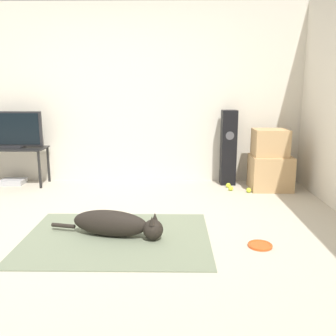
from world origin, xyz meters
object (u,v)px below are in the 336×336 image
at_px(cardboard_box_lower, 270,173).
at_px(floor_speaker, 228,148).
at_px(tennis_ball_loose_on_carpet, 231,188).
at_px(tennis_ball_by_boxes, 228,185).
at_px(frisbee, 260,245).
at_px(tv_stand, 13,153).
at_px(tennis_ball_near_speaker, 249,190).
at_px(cardboard_box_upper, 270,143).
at_px(tv, 11,130).
at_px(dog, 116,224).
at_px(game_console, 13,181).

relative_size(cardboard_box_lower, floor_speaker, 0.51).
bearing_deg(cardboard_box_lower, tennis_ball_loose_on_carpet, -169.78).
distance_m(cardboard_box_lower, tennis_ball_by_boxes, 0.60).
xyz_separation_m(frisbee, tennis_ball_loose_on_carpet, (0.02, 1.83, 0.02)).
height_order(floor_speaker, tv_stand, floor_speaker).
bearing_deg(tennis_ball_near_speaker, frisbee, -97.96).
bearing_deg(tennis_ball_by_boxes, tennis_ball_loose_on_carpet, -86.36).
xyz_separation_m(cardboard_box_upper, floor_speaker, (-0.53, 0.26, -0.11)).
xyz_separation_m(cardboard_box_lower, tv, (-3.63, 0.19, 0.56)).
xyz_separation_m(dog, cardboard_box_lower, (1.87, 1.74, 0.10)).
xyz_separation_m(frisbee, tennis_ball_near_speaker, (0.24, 1.74, 0.02)).
bearing_deg(game_console, tv_stand, -36.25).
xyz_separation_m(dog, game_console, (-1.80, 1.96, -0.09)).
relative_size(cardboard_box_lower, tennis_ball_loose_on_carpet, 8.28).
height_order(frisbee, tennis_ball_near_speaker, tennis_ball_near_speaker).
relative_size(dog, tennis_ball_loose_on_carpet, 16.65).
relative_size(tennis_ball_by_boxes, tennis_ball_loose_on_carpet, 1.00).
height_order(frisbee, tv_stand, tv_stand).
xyz_separation_m(frisbee, cardboard_box_upper, (0.55, 1.95, 0.63)).
height_order(cardboard_box_lower, floor_speaker, floor_speaker).
bearing_deg(tv_stand, game_console, 143.75).
xyz_separation_m(tennis_ball_near_speaker, tennis_ball_loose_on_carpet, (-0.23, 0.09, 0.00)).
bearing_deg(tv, dog, -47.67).
xyz_separation_m(floor_speaker, tennis_ball_loose_on_carpet, (-0.00, -0.38, -0.50)).
bearing_deg(game_console, frisbee, -34.76).
bearing_deg(tennis_ball_near_speaker, tennis_ball_by_boxes, 133.22).
distance_m(tennis_ball_near_speaker, game_console, 3.38).
xyz_separation_m(cardboard_box_upper, tennis_ball_near_speaker, (-0.31, -0.21, -0.61)).
bearing_deg(tv, cardboard_box_upper, -2.71).
relative_size(cardboard_box_upper, tennis_ball_near_speaker, 6.86).
xyz_separation_m(tennis_ball_by_boxes, game_console, (-3.11, 0.16, 0.00)).
distance_m(tv_stand, tv, 0.33).
xyz_separation_m(floor_speaker, game_console, (-3.13, -0.05, -0.50)).
bearing_deg(tennis_ball_loose_on_carpet, tennis_ball_near_speaker, -22.08).
relative_size(tv_stand, tennis_ball_near_speaker, 14.01).
height_order(frisbee, tv, tv).
relative_size(frisbee, tv_stand, 0.23).
bearing_deg(tennis_ball_by_boxes, tv_stand, 177.64).
bearing_deg(tv, tennis_ball_by_boxes, -2.41).
relative_size(floor_speaker, tv_stand, 1.16).
bearing_deg(dog, floor_speaker, 56.60).
xyz_separation_m(frisbee, cardboard_box_lower, (0.57, 1.93, 0.22)).
relative_size(dog, floor_speaker, 1.03).
height_order(floor_speaker, tennis_ball_near_speaker, floor_speaker).
distance_m(dog, game_console, 2.66).
bearing_deg(cardboard_box_upper, tennis_ball_loose_on_carpet, -167.39).
distance_m(dog, cardboard_box_upper, 2.61).
relative_size(cardboard_box_upper, tv_stand, 0.49).
bearing_deg(floor_speaker, tennis_ball_loose_on_carpet, -90.75).
bearing_deg(cardboard_box_upper, tennis_ball_near_speaker, -145.28).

